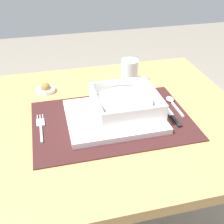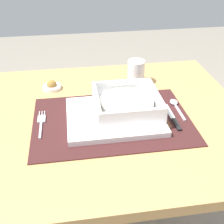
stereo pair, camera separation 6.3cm
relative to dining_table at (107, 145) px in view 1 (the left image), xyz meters
name	(u,v)px [view 1 (the left image)]	position (x,y,z in m)	size (l,w,h in m)	color
dining_table	(107,145)	(0.00, 0.00, 0.00)	(0.84, 0.71, 0.71)	#B2844C
placemat	(112,120)	(0.01, -0.03, 0.11)	(0.45, 0.31, 0.00)	#381919
serving_plate	(114,116)	(0.02, -0.03, 0.12)	(0.27, 0.22, 0.02)	white
porridge_bowl	(126,103)	(0.05, -0.01, 0.15)	(0.18, 0.18, 0.05)	white
fork	(41,126)	(-0.19, -0.01, 0.12)	(0.02, 0.13, 0.00)	silver
spoon	(172,101)	(0.21, 0.02, 0.12)	(0.02, 0.12, 0.01)	silver
butter_knife	(172,115)	(0.18, -0.06, 0.12)	(0.01, 0.14, 0.01)	black
bread_knife	(162,114)	(0.16, -0.04, 0.12)	(0.01, 0.13, 0.01)	#59331E
drinking_glass	(130,72)	(0.13, 0.20, 0.15)	(0.06, 0.06, 0.08)	white
condiment_saucer	(46,89)	(-0.17, 0.19, 0.12)	(0.06, 0.06, 0.03)	white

